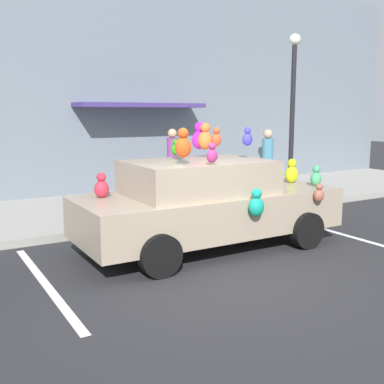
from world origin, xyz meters
The scene contains 10 objects.
ground_plane centered at (0.00, 0.00, 0.00)m, with size 60.00×60.00×0.00m, color #262628.
sidewalk centered at (0.00, 5.00, 0.07)m, with size 24.00×4.00×0.15m, color gray.
storefront_building centered at (0.02, 7.14, 3.19)m, with size 24.00×1.25×6.40m.
parking_stripe_front centered at (3.44, 1.00, 0.00)m, with size 0.12×3.60×0.01m, color silver.
parking_stripe_rear centered at (-2.19, 1.00, 0.00)m, with size 0.12×3.60×0.01m, color silver.
plush_covered_car centered at (0.68, 1.34, 0.81)m, with size 4.60×2.14×2.18m.
teddy_bear_on_sidewalk centered at (-0.42, 3.72, 0.44)m, with size 0.33×0.27×0.63m.
street_lamp_post centered at (4.56, 3.50, 2.64)m, with size 0.28×0.28×4.09m.
pedestrian_near_shopfront centered at (2.45, 5.89, 1.00)m, with size 0.30×0.30×1.77m.
pedestrian_walking_past centered at (4.66, 4.53, 0.99)m, with size 0.30×0.30×1.75m.
Camera 1 is at (-3.56, -5.32, 2.33)m, focal length 43.48 mm.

